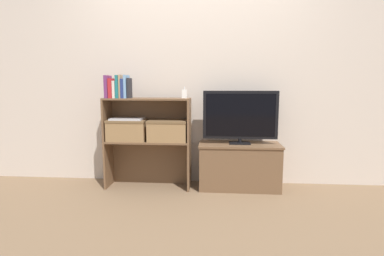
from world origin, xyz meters
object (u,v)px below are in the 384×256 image
at_px(book_teal, 118,87).
at_px(baby_monitor, 184,94).
at_px(tv, 240,116).
at_px(book_skyblue, 127,87).
at_px(book_plum, 108,87).
at_px(laptop, 127,119).
at_px(book_crimson, 112,88).
at_px(tv_stand, 239,166).
at_px(book_navy, 124,89).
at_px(storage_basket_right, 168,130).
at_px(book_tan, 121,87).
at_px(book_ivory, 115,89).
at_px(book_charcoal, 129,88).
at_px(storage_basket_left, 128,129).

relative_size(book_teal, baby_monitor, 1.99).
xyz_separation_m(tv, book_skyblue, (-1.19, -0.08, 0.30)).
relative_size(tv, book_teal, 3.31).
bearing_deg(book_plum, laptop, 8.17).
xyz_separation_m(book_crimson, book_teal, (0.07, 0.00, 0.02)).
xyz_separation_m(tv_stand, book_crimson, (-1.34, -0.08, 0.83)).
relative_size(baby_monitor, laptop, 0.35).
bearing_deg(book_skyblue, laptop, 110.84).
xyz_separation_m(book_plum, book_navy, (0.17, 0.00, -0.02)).
distance_m(book_plum, book_navy, 0.17).
distance_m(tv_stand, laptop, 1.30).
bearing_deg(book_crimson, storage_basket_right, 2.68).
bearing_deg(book_crimson, book_tan, 0.00).
bearing_deg(book_ivory, book_tan, 0.00).
xyz_separation_m(book_skyblue, book_charcoal, (0.03, 0.00, -0.02)).
xyz_separation_m(book_plum, book_crimson, (0.04, -0.00, -0.02)).
height_order(book_navy, storage_basket_right, book_navy).
xyz_separation_m(book_crimson, storage_basket_left, (0.15, 0.03, -0.43)).
xyz_separation_m(tv, book_tan, (-1.25, -0.08, 0.31)).
bearing_deg(tv_stand, book_ivory, -176.36).
distance_m(tv_stand, book_ivory, 1.54).
distance_m(book_charcoal, storage_basket_right, 0.59).
height_order(book_crimson, storage_basket_left, book_crimson).
bearing_deg(laptop, book_navy, -128.58).
distance_m(book_charcoal, baby_monitor, 0.58).
relative_size(book_plum, baby_monitor, 1.97).
bearing_deg(storage_basket_right, book_plum, -177.50).
bearing_deg(tv_stand, book_crimson, -176.45).
height_order(book_charcoal, baby_monitor, book_charcoal).
bearing_deg(tv, book_skyblue, -176.06).
bearing_deg(book_skyblue, storage_basket_left, 110.84).
bearing_deg(book_teal, book_ivory, -180.00).
height_order(book_crimson, book_navy, book_crimson).
bearing_deg(baby_monitor, laptop, -178.60).
height_order(tv, laptop, tv).
bearing_deg(storage_basket_left, book_navy, -128.58).
bearing_deg(laptop, book_teal, -160.38).
bearing_deg(tv, book_crimson, -176.52).
height_order(book_teal, storage_basket_left, book_teal).
bearing_deg(book_crimson, book_charcoal, 0.00).
distance_m(book_plum, book_ivory, 0.08).
distance_m(book_tan, laptop, 0.35).
bearing_deg(book_navy, baby_monitor, 3.81).
height_order(tv, book_tan, book_tan).
relative_size(tv, book_crimson, 3.85).
height_order(book_tan, book_charcoal, book_tan).
relative_size(book_ivory, book_teal, 0.76).
bearing_deg(book_teal, book_crimson, -180.00).
bearing_deg(book_crimson, storage_basket_left, 10.53).
xyz_separation_m(book_skyblue, storage_basket_left, (-0.01, 0.03, -0.45)).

